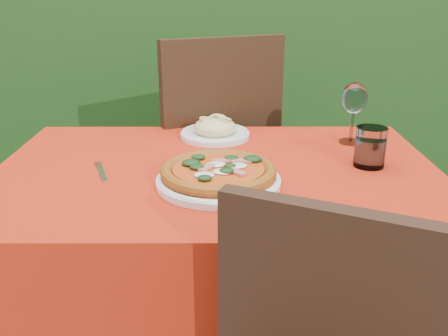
{
  "coord_description": "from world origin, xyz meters",
  "views": [
    {
      "loc": [
        0.02,
        -1.32,
        1.25
      ],
      "look_at": [
        0.02,
        -0.05,
        0.77
      ],
      "focal_mm": 40.0,
      "sensor_mm": 36.0,
      "label": 1
    }
  ],
  "objects_px": {
    "pizza_plate": "(218,175)",
    "fork": "(102,173)",
    "chair_far": "(212,148)",
    "pasta_plate": "(215,130)",
    "wine_glass": "(354,101)",
    "water_glass": "(370,149)"
  },
  "relations": [
    {
      "from": "pizza_plate",
      "to": "fork",
      "type": "height_order",
      "value": "pizza_plate"
    },
    {
      "from": "chair_far",
      "to": "pasta_plate",
      "type": "relative_size",
      "value": 4.5
    },
    {
      "from": "pizza_plate",
      "to": "chair_far",
      "type": "bearing_deg",
      "value": 92.48
    },
    {
      "from": "chair_far",
      "to": "pizza_plate",
      "type": "distance_m",
      "value": 0.75
    },
    {
      "from": "pasta_plate",
      "to": "wine_glass",
      "type": "bearing_deg",
      "value": -8.17
    },
    {
      "from": "water_glass",
      "to": "wine_glass",
      "type": "bearing_deg",
      "value": 89.95
    },
    {
      "from": "wine_glass",
      "to": "pizza_plate",
      "type": "bearing_deg",
      "value": -140.43
    },
    {
      "from": "fork",
      "to": "pasta_plate",
      "type": "bearing_deg",
      "value": 27.86
    },
    {
      "from": "wine_glass",
      "to": "fork",
      "type": "distance_m",
      "value": 0.81
    },
    {
      "from": "chair_far",
      "to": "pizza_plate",
      "type": "bearing_deg",
      "value": 69.62
    },
    {
      "from": "water_glass",
      "to": "fork",
      "type": "xyz_separation_m",
      "value": [
        -0.75,
        -0.06,
        -0.05
      ]
    },
    {
      "from": "pasta_plate",
      "to": "water_glass",
      "type": "relative_size",
      "value": 2.05
    },
    {
      "from": "water_glass",
      "to": "wine_glass",
      "type": "distance_m",
      "value": 0.24
    },
    {
      "from": "pasta_plate",
      "to": "wine_glass",
      "type": "relative_size",
      "value": 1.18
    },
    {
      "from": "pasta_plate",
      "to": "pizza_plate",
      "type": "bearing_deg",
      "value": -87.97
    },
    {
      "from": "wine_glass",
      "to": "fork",
      "type": "height_order",
      "value": "wine_glass"
    },
    {
      "from": "pizza_plate",
      "to": "water_glass",
      "type": "bearing_deg",
      "value": 17.76
    },
    {
      "from": "wine_glass",
      "to": "pasta_plate",
      "type": "bearing_deg",
      "value": 171.83
    },
    {
      "from": "chair_far",
      "to": "pasta_plate",
      "type": "height_order",
      "value": "chair_far"
    },
    {
      "from": "pizza_plate",
      "to": "fork",
      "type": "bearing_deg",
      "value": 166.78
    },
    {
      "from": "pizza_plate",
      "to": "wine_glass",
      "type": "distance_m",
      "value": 0.57
    },
    {
      "from": "pizza_plate",
      "to": "wine_glass",
      "type": "xyz_separation_m",
      "value": [
        0.43,
        0.36,
        0.11
      ]
    }
  ]
}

